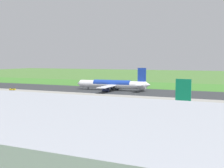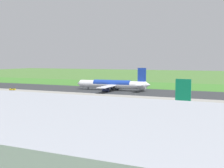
% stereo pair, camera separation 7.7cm
% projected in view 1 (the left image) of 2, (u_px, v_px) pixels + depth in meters
% --- Properties ---
extents(ground_plane, '(800.00, 800.00, 0.00)m').
position_uv_depth(ground_plane, '(105.00, 90.00, 191.05)').
color(ground_plane, '#477233').
extents(runway_asphalt, '(600.00, 39.59, 0.06)m').
position_uv_depth(runway_asphalt, '(105.00, 90.00, 191.04)').
color(runway_asphalt, '#2D3033').
rests_on(runway_asphalt, ground).
extents(apron_concrete, '(440.00, 110.00, 0.05)m').
position_uv_depth(apron_concrete, '(37.00, 107.00, 123.09)').
color(apron_concrete, gray).
rests_on(apron_concrete, ground).
extents(grass_verge_foreground, '(600.00, 80.00, 0.04)m').
position_uv_depth(grass_verge_foreground, '(125.00, 85.00, 227.66)').
color(grass_verge_foreground, '#3C782B').
rests_on(grass_verge_foreground, ground).
extents(airliner_main, '(54.07, 44.17, 15.88)m').
position_uv_depth(airliner_main, '(113.00, 84.00, 188.53)').
color(airliner_main, white).
rests_on(airliner_main, ground).
extents(airliner_parked_near, '(50.25, 41.25, 14.68)m').
position_uv_depth(airliner_parked_near, '(131.00, 106.00, 101.85)').
color(airliner_parked_near, white).
rests_on(airliner_parked_near, ground).
extents(service_truck_baggage, '(5.78, 5.60, 2.65)m').
position_uv_depth(service_truck_baggage, '(181.00, 93.00, 163.36)').
color(service_truck_baggage, silver).
rests_on(service_truck_baggage, ground).
extents(service_car_followme, '(4.55, 2.97, 1.62)m').
position_uv_depth(service_car_followme, '(12.00, 89.00, 191.25)').
color(service_car_followme, gold).
rests_on(service_car_followme, ground).
extents(no_stopping_sign, '(0.60, 0.10, 2.62)m').
position_uv_depth(no_stopping_sign, '(134.00, 84.00, 219.89)').
color(no_stopping_sign, slate).
rests_on(no_stopping_sign, ground).
extents(traffic_cone_orange, '(0.40, 0.40, 0.55)m').
position_uv_depth(traffic_cone_orange, '(129.00, 86.00, 222.47)').
color(traffic_cone_orange, orange).
rests_on(traffic_cone_orange, ground).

